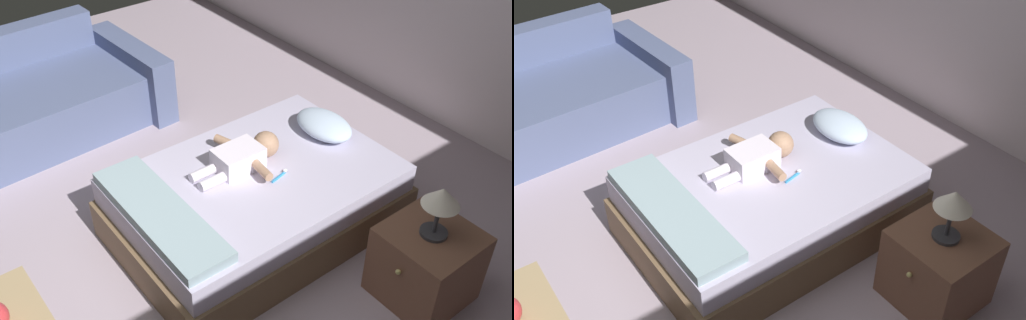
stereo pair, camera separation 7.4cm
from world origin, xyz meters
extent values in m
plane|color=#AA98A5|center=(0.00, 0.00, 0.00)|extent=(8.00, 8.00, 0.00)
cube|color=brown|center=(-0.07, 0.96, 0.13)|extent=(1.18, 1.74, 0.26)
cube|color=#BBB3CE|center=(-0.07, 0.96, 0.36)|extent=(1.14, 1.67, 0.18)
ellipsoid|color=silver|center=(-0.13, 1.59, 0.52)|extent=(0.44, 0.29, 0.14)
cube|color=white|center=(-0.18, 0.91, 0.52)|extent=(0.21, 0.29, 0.14)
sphere|color=tan|center=(-0.18, 1.12, 0.53)|extent=(0.17, 0.17, 0.17)
cylinder|color=tan|center=(-0.36, 0.95, 0.52)|extent=(0.18, 0.10, 0.06)
cylinder|color=tan|center=(0.00, 0.95, 0.52)|extent=(0.18, 0.08, 0.06)
cylinder|color=white|center=(-0.23, 0.68, 0.48)|extent=(0.06, 0.18, 0.06)
cylinder|color=white|center=(-0.13, 0.68, 0.48)|extent=(0.06, 0.18, 0.06)
cube|color=#3598DD|center=(0.06, 1.04, 0.45)|extent=(0.04, 0.13, 0.01)
cube|color=white|center=(0.04, 1.10, 0.47)|extent=(0.02, 0.03, 0.01)
cube|color=slate|center=(-1.95, 0.22, 0.21)|extent=(0.92, 1.63, 0.43)
cube|color=slate|center=(-2.46, 0.20, 0.37)|extent=(0.29, 1.59, 0.73)
cube|color=slate|center=(-1.99, 1.11, 0.28)|extent=(1.05, 0.26, 0.56)
cube|color=brown|center=(0.96, 1.37, 0.23)|extent=(0.48, 0.48, 0.47)
sphere|color=tan|center=(0.96, 1.12, 0.34)|extent=(0.03, 0.03, 0.03)
cylinder|color=#333338|center=(0.96, 1.37, 0.48)|extent=(0.15, 0.15, 0.02)
cylinder|color=#333338|center=(0.96, 1.37, 0.58)|extent=(0.02, 0.02, 0.19)
cone|color=silver|center=(0.96, 1.37, 0.73)|extent=(0.20, 0.20, 0.11)
cube|color=#91AAB3|center=(-0.07, 0.28, 0.48)|extent=(1.07, 0.30, 0.07)
cube|color=yellow|center=(-0.27, 0.88, 0.48)|extent=(0.08, 0.08, 0.07)
camera|label=1|loc=(2.19, -0.79, 2.67)|focal=41.12mm
camera|label=2|loc=(2.24, -0.73, 2.67)|focal=41.12mm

